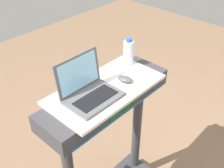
{
  "coord_description": "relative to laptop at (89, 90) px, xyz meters",
  "views": [
    {
      "loc": [
        -0.97,
        -0.25,
        2.12
      ],
      "look_at": [
        0.0,
        0.65,
        1.19
      ],
      "focal_mm": 44.96,
      "sensor_mm": 36.0,
      "label": 1
    }
  ],
  "objects": [
    {
      "name": "laptop",
      "position": [
        0.0,
        0.0,
        0.0
      ],
      "size": [
        0.31,
        0.24,
        0.23
      ],
      "rotation": [
        0.0,
        0.0,
        0.05
      ],
      "color": "#515459",
      "rests_on": "desk_board"
    },
    {
      "name": "desk_board",
      "position": [
        0.13,
        -0.01,
        -0.06
      ],
      "size": [
        0.72,
        0.37,
        0.02
      ],
      "primitive_type": "cube",
      "color": "beige",
      "rests_on": "treadmill_base"
    },
    {
      "name": "water_bottle",
      "position": [
        0.43,
        0.07,
        0.04
      ],
      "size": [
        0.07,
        0.07,
        0.19
      ],
      "color": "silver",
      "rests_on": "desk_board"
    },
    {
      "name": "computer_mouse",
      "position": [
        0.26,
        -0.05,
        -0.03
      ],
      "size": [
        0.08,
        0.11,
        0.03
      ],
      "primitive_type": "ellipsoid",
      "rotation": [
        0.0,
        0.0,
        0.2
      ],
      "color": "#4C4C51",
      "rests_on": "desk_board"
    }
  ]
}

